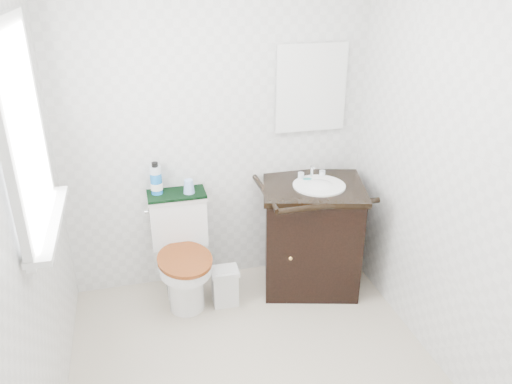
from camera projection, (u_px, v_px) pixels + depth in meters
name	position (u px, v px, depth m)	size (l,w,h in m)	color
floor	(260.00, 382.00, 2.94)	(2.40, 2.40, 0.00)	#BBAD97
wall_back	(217.00, 128.00, 3.50)	(2.40, 2.40, 0.00)	silver
wall_front	(372.00, 377.00, 1.39)	(2.40, 2.40, 0.00)	silver
wall_left	(20.00, 225.00, 2.20)	(2.40, 2.40, 0.00)	silver
wall_right	(457.00, 177.00, 2.69)	(2.40, 2.40, 0.00)	silver
window	(21.00, 132.00, 2.28)	(0.02, 0.70, 0.90)	white
mirror	(311.00, 88.00, 3.53)	(0.50, 0.02, 0.60)	silver
toilet	(182.00, 256.00, 3.58)	(0.42, 0.64, 0.77)	white
vanity	(311.00, 233.00, 3.70)	(0.85, 0.77, 0.92)	black
trash_bin	(225.00, 286.00, 3.58)	(0.20, 0.16, 0.29)	silver
towel	(176.00, 194.00, 3.51)	(0.41, 0.22, 0.02)	black
mouthwash_bottle	(156.00, 179.00, 3.45)	(0.08, 0.08, 0.23)	blue
cup	(189.00, 186.00, 3.48)	(0.08, 0.08, 0.10)	#8CADE5
soap_bar	(307.00, 179.00, 3.61)	(0.08, 0.05, 0.02)	#1A7D7C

